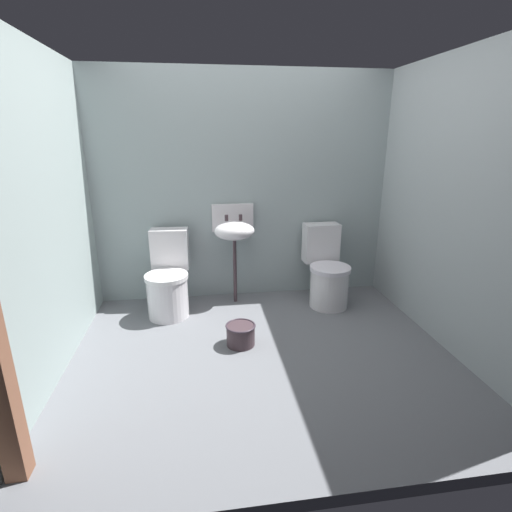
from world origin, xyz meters
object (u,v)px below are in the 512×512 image
(toilet_left, at_px, (168,281))
(bucket, at_px, (241,334))
(toilet_right, at_px, (327,273))
(sink, at_px, (234,230))

(toilet_left, xyz_separation_m, bucket, (0.61, -0.71, -0.23))
(toilet_right, height_order, bucket, toilet_right)
(toilet_left, distance_m, sink, 0.81)
(toilet_right, bearing_deg, bucket, 34.63)
(toilet_left, height_order, toilet_right, same)
(sink, bearing_deg, toilet_right, -11.63)
(sink, height_order, bucket, sink)
(bucket, bearing_deg, toilet_right, 36.69)
(bucket, bearing_deg, toilet_left, 130.88)
(sink, bearing_deg, bucket, -92.44)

